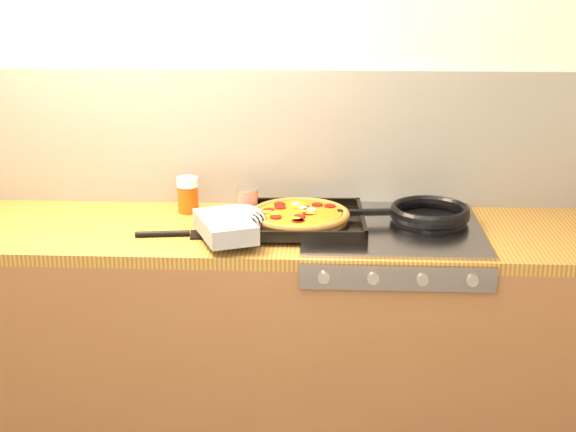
# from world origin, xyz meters

# --- Properties ---
(room_shell) EXTENTS (3.20, 3.20, 3.20)m
(room_shell) POSITION_xyz_m (0.00, 1.39, 1.15)
(room_shell) COLOR white
(room_shell) RESTS_ON ground
(counter_run) EXTENTS (3.20, 0.62, 0.90)m
(counter_run) POSITION_xyz_m (0.00, 1.10, 0.45)
(counter_run) COLOR brown
(counter_run) RESTS_ON ground
(stovetop) EXTENTS (0.60, 0.56, 0.02)m
(stovetop) POSITION_xyz_m (0.45, 1.10, 0.91)
(stovetop) COLOR gray
(stovetop) RESTS_ON counter_run
(pizza_on_tray) EXTENTS (0.58, 0.52, 0.07)m
(pizza_on_tray) POSITION_xyz_m (0.07, 1.06, 0.95)
(pizza_on_tray) COLOR black
(pizza_on_tray) RESTS_ON stovetop
(frying_pan) EXTENTS (0.47, 0.30, 0.05)m
(frying_pan) POSITION_xyz_m (0.58, 1.16, 0.94)
(frying_pan) COLOR black
(frying_pan) RESTS_ON stovetop
(tomato_can) EXTENTS (0.08, 0.08, 0.10)m
(tomato_can) POSITION_xyz_m (-0.05, 1.22, 0.95)
(tomato_can) COLOR #AC160D
(tomato_can) RESTS_ON counter_run
(juice_glass) EXTENTS (0.10, 0.10, 0.13)m
(juice_glass) POSITION_xyz_m (-0.27, 1.26, 0.97)
(juice_glass) COLOR #E8420D
(juice_glass) RESTS_ON counter_run
(wooden_spoon) EXTENTS (0.30, 0.06, 0.02)m
(wooden_spoon) POSITION_xyz_m (0.12, 1.26, 0.91)
(wooden_spoon) COLOR #B47F4C
(wooden_spoon) RESTS_ON counter_run
(black_spatula) EXTENTS (0.29, 0.10, 0.02)m
(black_spatula) POSITION_xyz_m (-0.25, 1.00, 0.91)
(black_spatula) COLOR black
(black_spatula) RESTS_ON counter_run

